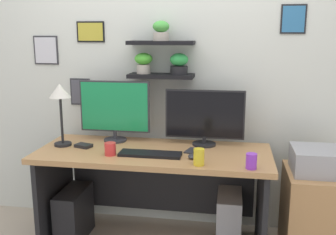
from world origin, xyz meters
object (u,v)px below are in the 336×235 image
at_px(monitor_left, 115,109).
at_px(computer_mouse, 192,156).
at_px(monitor_right, 205,117).
at_px(desk_lamp, 60,98).
at_px(pen_cup, 251,161).
at_px(desk, 155,175).
at_px(computer_tower_right, 229,218).
at_px(printer, 320,161).
at_px(water_cup, 199,157).
at_px(computer_tower_left, 74,214).
at_px(coffee_mug, 110,149).
at_px(scissors_tray, 83,146).
at_px(drawer_cabinet, 315,215).
at_px(cell_phone, 191,151).
at_px(keyboard, 151,154).

bearing_deg(monitor_left, computer_mouse, -27.72).
distance_m(monitor_right, desk_lamp, 1.10).
bearing_deg(desk_lamp, pen_cup, -11.68).
bearing_deg(desk, computer_tower_right, 6.31).
bearing_deg(computer_tower_right, printer, -8.22).
xyz_separation_m(monitor_left, water_cup, (0.71, -0.47, -0.20)).
bearing_deg(pen_cup, computer_tower_left, 169.29).
xyz_separation_m(coffee_mug, scissors_tray, (-0.26, 0.15, -0.03)).
relative_size(computer_mouse, drawer_cabinet, 0.14).
relative_size(water_cup, computer_tower_right, 0.27).
bearing_deg(monitor_right, scissors_tray, -166.17).
bearing_deg(computer_mouse, pen_cup, -20.20).
relative_size(desk, water_cup, 15.50).
distance_m(pen_cup, printer, 0.57).
height_order(desk_lamp, scissors_tray, desk_lamp).
distance_m(computer_mouse, coffee_mug, 0.58).
bearing_deg(water_cup, pen_cup, -2.41).
height_order(desk, coffee_mug, coffee_mug).
bearing_deg(cell_phone, computer_tower_right, 31.39).
xyz_separation_m(computer_mouse, computer_tower_left, (-0.93, 0.11, -0.56)).
bearing_deg(coffee_mug, desk_lamp, 158.53).
distance_m(monitor_left, computer_tower_left, 0.88).
bearing_deg(pen_cup, scissors_tray, 167.71).
xyz_separation_m(coffee_mug, drawer_cabinet, (1.45, 0.18, -0.47)).
xyz_separation_m(keyboard, pen_cup, (0.69, -0.16, 0.04)).
distance_m(desk, pen_cup, 0.81).
bearing_deg(desk_lamp, computer_mouse, -8.19).
bearing_deg(computer_mouse, cell_phone, 97.70).
height_order(water_cup, drawer_cabinet, water_cup).
relative_size(desk, drawer_cabinet, 2.65).
bearing_deg(keyboard, computer_tower_right, 22.16).
height_order(monitor_right, cell_phone, monitor_right).
height_order(computer_tower_left, computer_tower_right, same).
xyz_separation_m(computer_mouse, coffee_mug, (-0.58, -0.02, 0.03)).
bearing_deg(drawer_cabinet, computer_tower_left, -178.44).
bearing_deg(computer_tower_left, desk, 6.72).
bearing_deg(keyboard, drawer_cabinet, 6.83).
xyz_separation_m(monitor_right, cell_phone, (-0.08, -0.18, -0.22)).
distance_m(desk, computer_tower_right, 0.66).
bearing_deg(scissors_tray, monitor_left, 50.11).
bearing_deg(cell_phone, computer_mouse, -67.41).
height_order(scissors_tray, computer_tower_left, scissors_tray).
height_order(monitor_right, computer_mouse, monitor_right).
relative_size(computer_tower_left, computer_tower_right, 1.00).
bearing_deg(keyboard, computer_mouse, -3.08).
bearing_deg(computer_tower_right, scissors_tray, -173.76).
bearing_deg(computer_tower_right, desk, -173.69).
bearing_deg(drawer_cabinet, keyboard, -173.17).
bearing_deg(computer_tower_right, monitor_left, 173.84).
relative_size(monitor_left, desk_lamp, 1.18).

